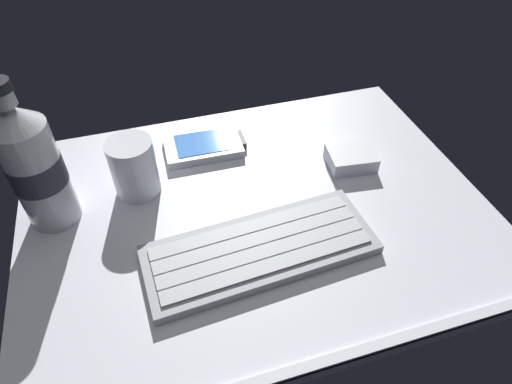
{
  "coord_description": "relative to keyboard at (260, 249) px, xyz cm",
  "views": [
    {
      "loc": [
        -12.32,
        -40.65,
        44.43
      ],
      "look_at": [
        0.0,
        0.0,
        3.0
      ],
      "focal_mm": 30.79,
      "sensor_mm": 36.0,
      "label": 1
    }
  ],
  "objects": [
    {
      "name": "ground_plane",
      "position": [
        1.84,
        7.62,
        -1.79
      ],
      "size": [
        64.0,
        48.0,
        2.8
      ],
      "color": "silver"
    },
    {
      "name": "juice_cup",
      "position": [
        -13.41,
        16.27,
        3.1
      ],
      "size": [
        6.4,
        6.4,
        8.5
      ],
      "color": "silver",
      "rests_on": "ground_plane"
    },
    {
      "name": "water_bottle",
      "position": [
        -24.76,
        14.22,
        8.2
      ],
      "size": [
        6.73,
        6.73,
        20.8
      ],
      "color": "silver",
      "rests_on": "ground_plane"
    },
    {
      "name": "handheld_device",
      "position": [
        -2.43,
        22.65,
        -0.08
      ],
      "size": [
        12.93,
        7.88,
        1.5
      ],
      "color": "#B7BABF",
      "rests_on": "ground_plane"
    },
    {
      "name": "charger_block",
      "position": [
        18.46,
        12.47,
        0.39
      ],
      "size": [
        7.59,
        6.36,
        2.4
      ],
      "primitive_type": "cube",
      "rotation": [
        0.0,
        0.0,
        -0.11
      ],
      "color": "silver",
      "rests_on": "ground_plane"
    },
    {
      "name": "keyboard",
      "position": [
        0.0,
        0.0,
        0.0
      ],
      "size": [
        29.66,
        12.88,
        1.7
      ],
      "color": "#93969B",
      "rests_on": "ground_plane"
    }
  ]
}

